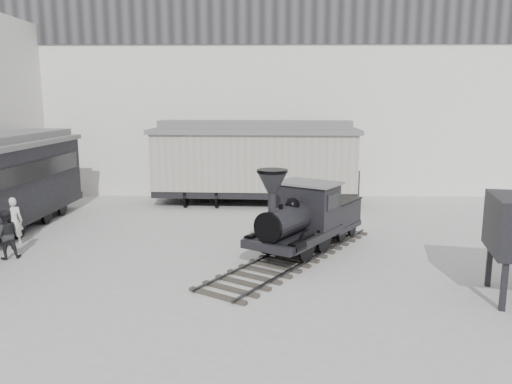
{
  "coord_description": "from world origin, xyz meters",
  "views": [
    {
      "loc": [
        0.73,
        -12.96,
        5.14
      ],
      "look_at": [
        0.49,
        4.1,
        2.0
      ],
      "focal_mm": 35.0,
      "sensor_mm": 36.0,
      "label": 1
    }
  ],
  "objects_px": {
    "locomotive": "(304,221)",
    "boxcar": "(255,161)",
    "visitor_a": "(13,221)",
    "visitor_b": "(6,234)"
  },
  "relations": [
    {
      "from": "visitor_a",
      "to": "locomotive",
      "type": "bearing_deg",
      "value": 149.83
    },
    {
      "from": "locomotive",
      "to": "boxcar",
      "type": "bearing_deg",
      "value": 135.69
    },
    {
      "from": "locomotive",
      "to": "visitor_a",
      "type": "relative_size",
      "value": 4.66
    },
    {
      "from": "visitor_a",
      "to": "visitor_b",
      "type": "height_order",
      "value": "visitor_a"
    },
    {
      "from": "locomotive",
      "to": "visitor_a",
      "type": "height_order",
      "value": "locomotive"
    },
    {
      "from": "locomotive",
      "to": "boxcar",
      "type": "height_order",
      "value": "boxcar"
    },
    {
      "from": "locomotive",
      "to": "boxcar",
      "type": "xyz_separation_m",
      "value": [
        -1.81,
        8.22,
        1.07
      ]
    },
    {
      "from": "locomotive",
      "to": "visitor_a",
      "type": "distance_m",
      "value": 10.38
    },
    {
      "from": "boxcar",
      "to": "visitor_b",
      "type": "bearing_deg",
      "value": -128.93
    },
    {
      "from": "visitor_b",
      "to": "visitor_a",
      "type": "bearing_deg",
      "value": -97.07
    }
  ]
}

